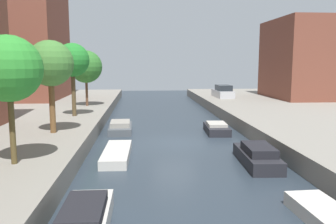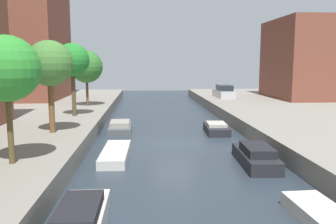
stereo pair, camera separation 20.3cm
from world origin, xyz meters
name	(u,v)px [view 1 (the left image)]	position (x,y,z in m)	size (l,w,h in m)	color
ground_plane	(174,143)	(0.00, 0.00, 0.00)	(84.00, 84.00, 0.00)	#28333D
low_block_right	(316,59)	(18.00, 17.75, 5.44)	(10.00, 10.16, 8.88)	brown
street_tree_1	(8,69)	(-7.12, -7.34, 4.75)	(2.59, 2.59, 5.07)	brown
street_tree_2	(50,64)	(-7.12, -1.06, 4.92)	(2.60, 2.60, 5.26)	brown
street_tree_3	(72,61)	(-7.12, 5.39, 5.16)	(2.51, 2.51, 5.46)	brown
street_tree_4	(86,67)	(-7.12, 11.72, 4.63)	(3.00, 3.00, 5.15)	brown
parked_car	(223,92)	(7.52, 18.91, 1.61)	(1.78, 4.62, 1.45)	#B7B7BC
moored_boat_left_1	(84,223)	(-3.75, -11.54, 0.39)	(1.40, 4.26, 0.92)	beige
moored_boat_left_2	(117,154)	(-3.36, -3.19, 0.23)	(1.44, 4.59, 0.47)	beige
moored_boat_left_3	(120,127)	(-3.58, 3.89, 0.34)	(1.70, 3.83, 0.82)	#4C5156
moored_boat_right_2	(257,156)	(3.65, -4.91, 0.43)	(1.70, 4.25, 1.01)	#232328
moored_boat_right_3	(217,128)	(3.34, 3.05, 0.32)	(1.68, 3.44, 0.74)	#232328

